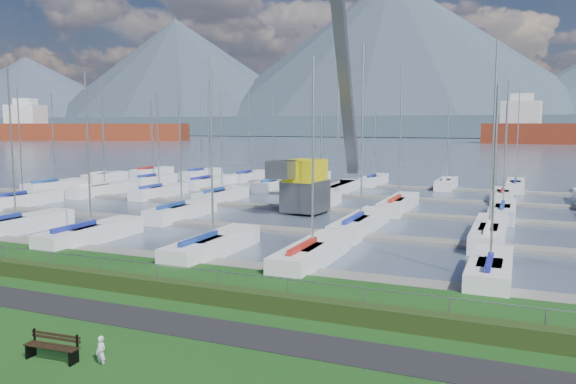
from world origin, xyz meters
The scene contains 12 objects.
path centered at (0.00, -3.00, 0.01)m, with size 160.00×2.00×0.04m, color black.
water centered at (0.00, 260.00, -0.40)m, with size 800.00×540.00×0.20m, color #4A576C.
hedge centered at (0.00, -0.40, 0.35)m, with size 80.00×0.70×0.70m, color #253513.
fence centered at (0.00, 0.00, 1.20)m, with size 0.04×0.04×80.00m, color gray.
foothill centered at (0.00, 330.00, 6.00)m, with size 900.00×80.00×12.00m, color #465867.
mountains centered at (7.35, 404.62, 46.68)m, with size 1190.00×360.00×115.00m.
docks centered at (0.00, 26.00, -0.22)m, with size 90.00×41.60×0.25m.
bench_right centered at (0.22, -7.02, 0.42)m, with size 1.82×0.53×0.85m.
person centered at (1.78, -6.71, 0.51)m, with size 0.37×0.24×1.01m, color silver.
crane centered at (-2.99, 25.19, 5.33)m, with size 5.09×13.31×22.35m.
cargo_ship_west centered at (-175.31, 184.77, 3.66)m, with size 89.07×45.37×21.50m.
sailboat_fleet centered at (-2.74, 28.52, 5.44)m, with size 75.04×49.75×13.62m.
Camera 1 is at (13.04, -19.28, 7.09)m, focal length 35.00 mm.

